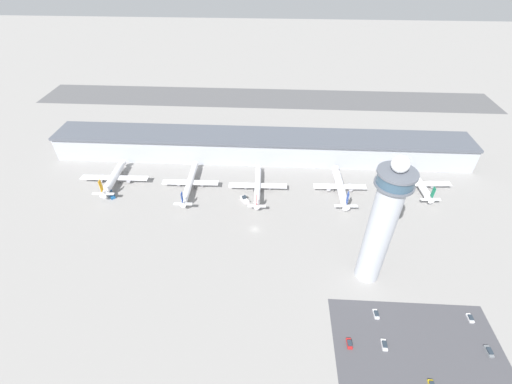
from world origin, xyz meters
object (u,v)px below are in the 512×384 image
Objects in this scene: car_green_van at (376,314)px; car_white_wagon at (384,345)px; airplane_gate_delta at (340,187)px; service_truck_fuel at (111,194)px; car_yellow_taxi at (470,318)px; car_maroon_suv at (349,344)px; car_silver_sedan at (489,351)px; control_tower at (382,224)px; service_truck_catering at (245,199)px; airplane_gate_alpha at (114,178)px; airplane_gate_charlie at (258,186)px; airplane_gate_bravo at (190,183)px; airplane_gate_echo at (420,184)px.

car_white_wagon is (0.28, -13.10, 0.02)m from car_green_van.
car_green_van is at bearing -87.12° from airplane_gate_delta.
service_truck_fuel reaches higher than car_yellow_taxi.
car_maroon_suv reaches higher than car_yellow_taxi.
car_green_van is 41.37m from car_silver_sedan.
control_tower is at bearing 90.35° from car_white_wagon.
control_tower reaches higher than airplane_gate_delta.
car_white_wagon is 1.11× the size of car_yellow_taxi.
airplane_gate_delta is 8.29× the size of car_silver_sedan.
car_maroon_suv is (-13.00, -13.34, 0.01)m from car_green_van.
car_maroon_suv reaches higher than car_green_van.
car_green_van is at bearing -49.52° from service_truck_catering.
service_truck_catering is (-56.04, -11.20, -3.17)m from airplane_gate_delta.
car_maroon_suv is at bearing -33.58° from service_truck_fuel.
car_white_wagon reaches higher than car_maroon_suv.
service_truck_catering is 79.04m from service_truck_fuel.
airplane_gate_charlie is at bearing -1.98° from airplane_gate_alpha.
airplane_gate_alpha reaches higher than car_green_van.
car_green_van is at bearing 45.73° from car_maroon_suv.
service_truck_fuel is 1.84× the size of car_maroon_suv.
airplane_gate_charlie is at bearing 139.05° from car_yellow_taxi.
airplane_gate_bravo is 123.62m from car_maroon_suv.
car_yellow_taxi is at bearing -35.53° from service_truck_catering.
car_yellow_taxi is (98.20, -70.14, -0.44)m from service_truck_catering.
airplane_gate_echo is 115.33m from car_maroon_suv.
service_truck_fuel reaches higher than car_silver_sedan.
airplane_gate_delta is 48.34m from airplane_gate_echo.
airplane_gate_charlie is at bearing -175.60° from airplane_gate_echo.
control_tower is at bearing 69.15° from car_maroon_suv.
control_tower is at bearing -23.46° from airplane_gate_alpha.
car_white_wagon is at bearing -54.13° from service_truck_catering.
control_tower is 46.10m from car_white_wagon.
airplane_gate_alpha is at bearing 179.66° from airplane_gate_delta.
car_green_van is 0.96× the size of car_silver_sedan.
car_white_wagon is (94.23, -93.12, -3.93)m from airplane_gate_bravo.
airplane_gate_alpha is 1.08× the size of airplane_gate_delta.
airplane_gate_alpha is at bearing 146.03° from car_white_wagon.
service_truck_catering is (-104.10, -16.41, -3.36)m from airplane_gate_echo.
airplane_gate_charlie is at bearing 5.94° from service_truck_fuel.
car_white_wagon is (139.47, -83.55, -0.47)m from service_truck_fuel.
airplane_gate_alpha is 197.59m from car_yellow_taxi.
service_truck_fuel is 156.00m from car_green_van.
airplane_gate_delta is 135.58m from service_truck_fuel.
car_green_van is 1.06× the size of car_yellow_taxi.
car_maroon_suv is at bearing -178.99° from car_white_wagon.
car_silver_sedan is 1.08× the size of car_maroon_suv.
control_tower is at bearing -47.71° from airplane_gate_charlie.
airplane_gate_delta is 95.48m from car_maroon_suv.
airplane_gate_bravo is at bearing 135.34° from car_white_wagon.
airplane_gate_delta is 8.94× the size of car_maroon_suv.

